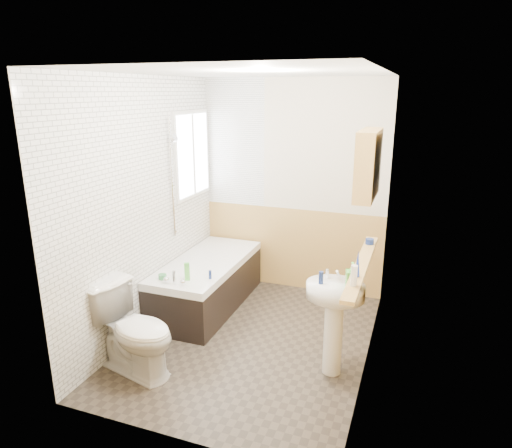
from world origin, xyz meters
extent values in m
plane|color=#302922|center=(0.00, 0.00, 0.00)|extent=(2.80, 2.80, 0.00)
plane|color=white|center=(0.00, 0.00, 2.50)|extent=(2.80, 2.80, 0.00)
cube|color=beige|center=(0.00, 1.41, 1.25)|extent=(2.20, 0.02, 2.50)
cube|color=beige|center=(0.00, -1.41, 1.25)|extent=(2.20, 0.02, 2.50)
cube|color=beige|center=(-1.11, 0.00, 1.25)|extent=(0.02, 2.80, 2.50)
cube|color=beige|center=(1.11, 0.00, 1.25)|extent=(0.02, 2.80, 2.50)
cube|color=tan|center=(1.09, 0.00, 0.50)|extent=(0.01, 2.80, 1.00)
cube|color=tan|center=(0.00, -1.39, 0.50)|extent=(2.20, 0.01, 1.00)
cube|color=tan|center=(0.00, 1.39, 0.50)|extent=(2.20, 0.01, 1.00)
cube|color=white|center=(-1.09, 0.00, 1.25)|extent=(0.01, 2.80, 2.50)
cube|color=white|center=(-0.73, 1.39, 1.75)|extent=(0.75, 0.01, 1.50)
cube|color=white|center=(-1.07, 0.95, 1.65)|extent=(0.03, 0.79, 0.99)
cube|color=white|center=(-1.05, 0.95, 1.65)|extent=(0.01, 0.70, 0.90)
cube|color=white|center=(-1.05, 0.95, 1.65)|extent=(0.01, 0.04, 0.90)
cube|color=black|center=(-0.73, 0.55, 0.23)|extent=(0.70, 1.61, 0.47)
cube|color=white|center=(-0.73, 0.55, 0.51)|extent=(0.70, 1.61, 0.08)
cube|color=white|center=(-0.73, 0.55, 0.50)|extent=(0.56, 1.47, 0.04)
cylinder|color=silver|center=(-0.73, -0.15, 0.62)|extent=(0.04, 0.04, 0.14)
sphere|color=silver|center=(-0.82, -0.15, 0.59)|extent=(0.06, 0.06, 0.06)
sphere|color=silver|center=(-0.64, -0.15, 0.59)|extent=(0.06, 0.06, 0.06)
cylinder|color=silver|center=(-1.05, 0.44, 1.47)|extent=(0.02, 0.02, 1.27)
cylinder|color=silver|center=(-1.05, 0.44, 0.88)|extent=(0.05, 0.05, 0.02)
cylinder|color=silver|center=(-1.05, 0.44, 2.05)|extent=(0.05, 0.05, 0.02)
cylinder|color=silver|center=(-1.00, 0.44, 1.89)|extent=(0.07, 0.08, 0.09)
imported|color=white|center=(-0.76, -0.80, 0.39)|extent=(0.87, 0.62, 0.77)
cylinder|color=white|center=(0.84, -0.24, 0.34)|extent=(0.16, 0.16, 0.67)
ellipsoid|color=white|center=(0.84, -0.24, 0.77)|extent=(0.49, 0.39, 0.13)
cylinder|color=silver|center=(0.75, -0.14, 0.87)|extent=(0.03, 0.03, 0.08)
cylinder|color=silver|center=(0.93, -0.14, 0.87)|extent=(0.03, 0.03, 0.08)
cylinder|color=silver|center=(0.84, -0.16, 0.90)|extent=(0.02, 0.11, 0.09)
cube|color=tan|center=(1.04, -0.26, 1.03)|extent=(0.10, 1.43, 0.03)
cube|color=tan|center=(1.02, -0.06, 1.80)|extent=(0.14, 0.59, 0.53)
cube|color=silver|center=(0.94, -0.21, 1.80)|extent=(0.01, 0.23, 0.40)
cube|color=silver|center=(0.94, 0.08, 1.80)|extent=(0.01, 0.23, 0.40)
cylinder|color=silver|center=(1.04, -0.71, 1.12)|extent=(0.05, 0.05, 0.15)
cone|color=#19339E|center=(1.04, -0.54, 1.14)|extent=(0.05, 0.05, 0.20)
cylinder|color=navy|center=(1.04, 0.24, 1.07)|extent=(0.09, 0.09, 0.05)
imported|color=#59C647|center=(0.97, -0.27, 0.88)|extent=(0.15, 0.23, 0.10)
cylinder|color=navy|center=(0.72, -0.28, 0.88)|extent=(0.05, 0.05, 0.11)
cube|color=#59C647|center=(-0.67, -0.01, 0.64)|extent=(0.06, 0.05, 0.18)
cylinder|color=#388447|center=(-0.91, -0.07, 0.57)|extent=(0.11, 0.11, 0.05)
cylinder|color=navy|center=(-0.47, 0.10, 0.59)|extent=(0.04, 0.04, 0.09)
camera|label=1|loc=(1.41, -3.70, 2.35)|focal=32.00mm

